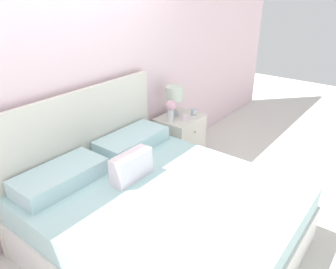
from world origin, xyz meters
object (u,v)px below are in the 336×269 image
bed (157,215)px  flower_vase (171,108)px  alarm_clock (193,112)px  nightstand (179,140)px  teacup (185,117)px  table_lamp (174,95)px

bed → flower_vase: size_ratio=7.73×
bed → alarm_clock: bed is taller
bed → nightstand: (1.25, 0.67, -0.00)m
nightstand → alarm_clock: size_ratio=7.81×
teacup → alarm_clock: alarm_clock is taller
alarm_clock → teacup: bearing=177.5°
flower_vase → alarm_clock: flower_vase is taller
table_lamp → alarm_clock: table_lamp is taller
table_lamp → alarm_clock: bearing=-49.2°
bed → alarm_clock: (1.40, 0.58, 0.35)m
flower_vase → alarm_clock: bearing=-16.1°
teacup → table_lamp: bearing=84.3°
flower_vase → nightstand: bearing=-0.4°
bed → table_lamp: 1.57m
alarm_clock → flower_vase: bearing=163.9°
bed → table_lamp: bearing=31.2°
nightstand → flower_vase: flower_vase is taller
flower_vase → teacup: bearing=-28.9°
nightstand → alarm_clock: 0.39m
flower_vase → table_lamp: bearing=25.3°
nightstand → alarm_clock: alarm_clock is taller
nightstand → table_lamp: 0.57m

